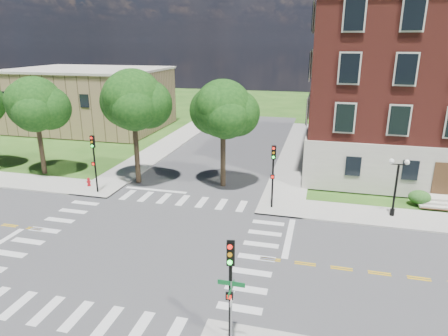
% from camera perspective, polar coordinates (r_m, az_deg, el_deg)
% --- Properties ---
extents(ground, '(160.00, 160.00, 0.00)m').
position_cam_1_polar(ground, '(26.02, -11.41, -10.47)').
color(ground, '#254E16').
rests_on(ground, ground).
extents(road_ew, '(90.00, 12.00, 0.01)m').
position_cam_1_polar(road_ew, '(26.01, -11.41, -10.46)').
color(road_ew, '#3D3D3F').
rests_on(road_ew, ground).
extents(road_ns, '(12.00, 90.00, 0.01)m').
position_cam_1_polar(road_ns, '(26.01, -11.41, -10.46)').
color(road_ns, '#3D3D3F').
rests_on(road_ns, ground).
extents(sidewalk_ne, '(34.00, 34.00, 0.12)m').
position_cam_1_polar(sidewalk_ne, '(38.18, 20.91, -1.90)').
color(sidewalk_ne, '#9E9B93').
rests_on(sidewalk_ne, ground).
extents(sidewalk_nw, '(34.00, 34.00, 0.12)m').
position_cam_1_polar(sidewalk_nw, '(45.81, -20.69, 1.31)').
color(sidewalk_nw, '#9E9B93').
rests_on(sidewalk_nw, ground).
extents(crosswalk_east, '(2.20, 10.20, 0.02)m').
position_cam_1_polar(crosswalk_east, '(24.05, 4.68, -12.65)').
color(crosswalk_east, silver).
rests_on(crosswalk_east, ground).
extents(stop_bar_east, '(0.40, 5.50, 0.00)m').
position_cam_1_polar(stop_bar_east, '(26.51, 9.26, -9.77)').
color(stop_bar_east, silver).
rests_on(stop_bar_east, ground).
extents(secondary_building, '(20.40, 15.40, 8.30)m').
position_cam_1_polar(secondary_building, '(60.52, -18.56, 9.42)').
color(secondary_building, olive).
rests_on(secondary_building, ground).
extents(tree_b, '(4.93, 4.93, 9.04)m').
position_cam_1_polar(tree_b, '(40.12, -25.40, 8.23)').
color(tree_b, '#302418').
rests_on(tree_b, ground).
extents(tree_c, '(5.14, 5.14, 9.87)m').
position_cam_1_polar(tree_c, '(34.61, -12.86, 9.44)').
color(tree_c, '#302418').
rests_on(tree_c, ground).
extents(tree_d, '(4.80, 4.80, 9.10)m').
position_cam_1_polar(tree_d, '(32.99, -0.15, 8.41)').
color(tree_d, '#302418').
rests_on(tree_d, ground).
extents(traffic_signal_se, '(0.36, 0.42, 4.80)m').
position_cam_1_polar(traffic_signal_se, '(16.21, 0.92, -15.86)').
color(traffic_signal_se, black).
rests_on(traffic_signal_se, ground).
extents(traffic_signal_ne, '(0.36, 0.42, 4.80)m').
position_cam_1_polar(traffic_signal_ne, '(29.45, 7.02, -0.09)').
color(traffic_signal_ne, black).
rests_on(traffic_signal_ne, ground).
extents(traffic_signal_nw, '(0.34, 0.38, 4.80)m').
position_cam_1_polar(traffic_signal_nw, '(33.96, -18.08, 1.58)').
color(traffic_signal_nw, black).
rests_on(traffic_signal_nw, ground).
extents(twin_lamp_west, '(1.36, 0.36, 4.23)m').
position_cam_1_polar(twin_lamp_west, '(30.54, 23.37, -2.12)').
color(twin_lamp_west, black).
rests_on(twin_lamp_west, ground).
extents(street_sign_pole, '(1.10, 1.10, 3.10)m').
position_cam_1_polar(street_sign_pole, '(16.66, 1.06, -18.50)').
color(street_sign_pole, gray).
rests_on(street_sign_pole, ground).
extents(fire_hydrant, '(0.35, 0.35, 0.75)m').
position_cam_1_polar(fire_hydrant, '(36.42, -18.76, -1.92)').
color(fire_hydrant, red).
rests_on(fire_hydrant, ground).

